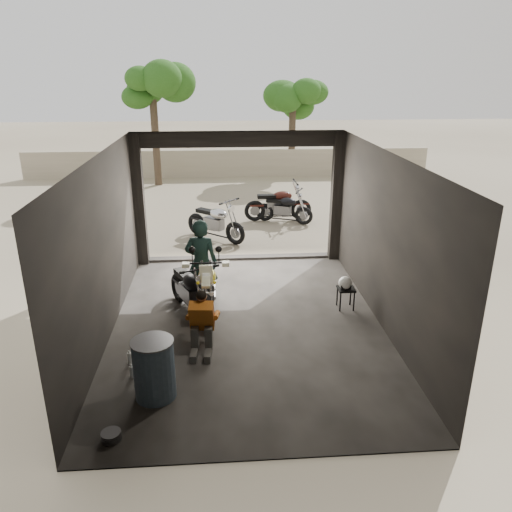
{
  "coord_description": "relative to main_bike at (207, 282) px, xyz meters",
  "views": [
    {
      "loc": [
        -0.46,
        -8.36,
        4.54
      ],
      "look_at": [
        0.2,
        0.6,
        1.17
      ],
      "focal_mm": 35.0,
      "sensor_mm": 36.0,
      "label": 1
    }
  ],
  "objects": [
    {
      "name": "mechanic",
      "position": [
        -0.08,
        -1.55,
        -0.12
      ],
      "size": [
        0.6,
        0.77,
        1.06
      ],
      "primitive_type": null,
      "rotation": [
        0.0,
        0.0,
        -0.08
      ],
      "color": "#BD6219",
      "rests_on": "ground"
    },
    {
      "name": "tree_right",
      "position": [
        3.55,
        13.39,
        2.91
      ],
      "size": [
        2.2,
        2.2,
        5.0
      ],
      "color": "#382B1E",
      "rests_on": "ground"
    },
    {
      "name": "outside_bike_a",
      "position": [
        0.14,
        4.51,
        -0.04
      ],
      "size": [
        1.85,
        1.74,
        1.22
      ],
      "primitive_type": null,
      "rotation": [
        0.0,
        0.0,
        0.86
      ],
      "color": "black",
      "rests_on": "ground"
    },
    {
      "name": "rider",
      "position": [
        -0.12,
        0.36,
        0.26
      ],
      "size": [
        0.73,
        0.54,
        1.81
      ],
      "primitive_type": "imported",
      "rotation": [
        0.0,
        0.0,
        2.97
      ],
      "color": "black",
      "rests_on": "ground"
    },
    {
      "name": "stool",
      "position": [
        2.75,
        -0.07,
        -0.26
      ],
      "size": [
        0.33,
        0.33,
        0.46
      ],
      "rotation": [
        0.0,
        0.0,
        0.1
      ],
      "color": "black",
      "rests_on": "ground"
    },
    {
      "name": "outside_bike_b",
      "position": [
        2.12,
        6.28,
        -0.02
      ],
      "size": [
        1.88,
        0.81,
        1.26
      ],
      "primitive_type": null,
      "rotation": [
        0.0,
        0.0,
        1.59
      ],
      "color": "#3E140E",
      "rests_on": "ground"
    },
    {
      "name": "tree_left",
      "position": [
        -2.25,
        11.89,
        3.34
      ],
      "size": [
        2.2,
        2.2,
        5.6
      ],
      "color": "#382B1E",
      "rests_on": "ground"
    },
    {
      "name": "ground",
      "position": [
        0.75,
        -0.61,
        -0.65
      ],
      "size": [
        80.0,
        80.0,
        0.0
      ],
      "primitive_type": "plane",
      "color": "#7A6D56",
      "rests_on": "ground"
    },
    {
      "name": "helmet",
      "position": [
        2.71,
        -0.11,
        -0.06
      ],
      "size": [
        0.36,
        0.37,
        0.26
      ],
      "primitive_type": "ellipsoid",
      "rotation": [
        0.0,
        0.0,
        0.37
      ],
      "color": "white",
      "rests_on": "stool"
    },
    {
      "name": "garage",
      "position": [
        0.75,
        -0.07,
        0.63
      ],
      "size": [
        7.0,
        7.13,
        3.2
      ],
      "color": "#2D2B28",
      "rests_on": "ground"
    },
    {
      "name": "outside_bike_c",
      "position": [
        2.28,
        6.0,
        -0.11
      ],
      "size": [
        1.73,
        1.24,
        1.08
      ],
      "primitive_type": null,
      "rotation": [
        0.0,
        0.0,
        1.16
      ],
      "color": "black",
      "rests_on": "ground"
    },
    {
      "name": "oil_drum",
      "position": [
        -0.73,
        -2.71,
        -0.19
      ],
      "size": [
        0.67,
        0.67,
        0.93
      ],
      "primitive_type": "cylinder",
      "rotation": [
        0.0,
        0.0,
        0.12
      ],
      "color": "#445D73",
      "rests_on": "ground"
    },
    {
      "name": "boundary_wall",
      "position": [
        0.75,
        13.39,
        -0.05
      ],
      "size": [
        18.0,
        0.3,
        1.2
      ],
      "primitive_type": "cube",
      "color": "gray",
      "rests_on": "ground"
    },
    {
      "name": "main_bike",
      "position": [
        0.0,
        0.0,
        0.0
      ],
      "size": [
        0.8,
        1.95,
        1.3
      ],
      "primitive_type": null,
      "rotation": [
        0.0,
        0.0,
        -0.0
      ],
      "color": "white",
      "rests_on": "ground"
    },
    {
      "name": "sign_post",
      "position": [
        3.79,
        2.5,
        1.16
      ],
      "size": [
        0.88,
        0.08,
        2.65
      ],
      "rotation": [
        0.0,
        0.0,
        -0.08
      ],
      "color": "black",
      "rests_on": "ground"
    },
    {
      "name": "left_bike",
      "position": [
        -0.33,
        -0.09,
        -0.07
      ],
      "size": [
        1.37,
        1.86,
        1.17
      ],
      "primitive_type": null,
      "rotation": [
        0.0,
        0.0,
        0.44
      ],
      "color": "black",
      "rests_on": "ground"
    }
  ]
}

